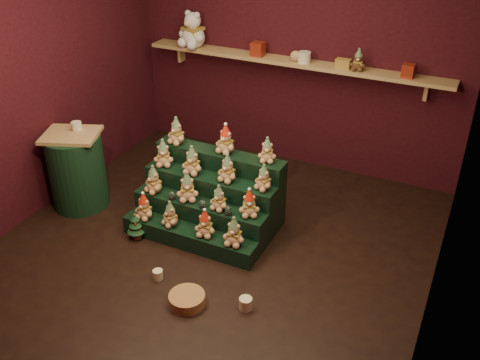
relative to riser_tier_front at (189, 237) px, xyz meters
The scene contains 41 objects.
ground 0.27m from the riser_tier_front, 29.29° to the left, with size 4.00×4.00×0.00m, color black.
back_wall 2.55m from the riser_tier_front, 84.06° to the left, with size 4.00×0.10×2.80m, color black.
front_wall 2.34m from the riser_tier_front, 83.28° to the right, with size 4.00×0.10×2.80m, color black.
left_wall 2.25m from the riser_tier_front, behind, with size 0.10×4.00×2.80m, color black.
right_wall 2.63m from the riser_tier_front, ahead, with size 0.10×4.00×2.80m, color black.
back_shelf 2.35m from the riser_tier_front, 83.54° to the left, with size 3.60×0.26×0.24m.
riser_tier_front is the anchor object (origin of this frame).
riser_tier_midfront 0.24m from the riser_tier_front, 90.00° to the left, with size 1.40×0.22×0.36m, color black.
riser_tier_midback 0.48m from the riser_tier_front, 90.00° to the left, with size 1.40×0.22×0.54m, color black.
riser_tier_back 0.71m from the riser_tier_front, 90.00° to the left, with size 1.40×0.22×0.72m, color black.
teddy_0 0.54m from the riser_tier_front, behind, with size 0.20×0.18×0.27m, color tan, non-canonical shape.
teddy_1 0.29m from the riser_tier_front, behind, with size 0.19×0.17×0.26m, color tan, non-canonical shape.
teddy_2 0.30m from the riser_tier_front, ahead, with size 0.20×0.18×0.27m, color tan, non-canonical shape.
teddy_3 0.55m from the riser_tier_front, ahead, with size 0.20×0.18×0.29m, color tan, non-canonical shape.
teddy_4 0.69m from the riser_tier_front, 157.82° to the left, with size 0.21×0.19×0.29m, color tan, non-canonical shape.
teddy_5 0.49m from the riser_tier_front, 119.76° to the left, with size 0.21×0.19×0.30m, color tan, non-canonical shape.
teddy_6 0.50m from the riser_tier_front, 42.10° to the left, with size 0.18×0.16×0.26m, color tan, non-canonical shape.
teddy_7 0.71m from the riser_tier_front, 23.99° to the left, with size 0.20×0.18×0.27m, color tan, non-canonical shape.
teddy_8 0.92m from the riser_tier_front, 140.02° to the left, with size 0.20×0.18×0.28m, color tan, non-canonical shape.
teddy_9 0.76m from the riser_tier_front, 113.28° to the left, with size 0.21×0.19×0.29m, color tan, non-canonical shape.
teddy_10 0.77m from the riser_tier_front, 66.14° to the left, with size 0.20×0.18×0.28m, color tan, non-canonical shape.
teddy_11 0.94m from the riser_tier_front, 38.46° to the left, with size 0.18×0.17×0.26m, color tan, non-canonical shape.
teddy_12 1.11m from the riser_tier_front, 127.06° to the left, with size 0.20×0.18×0.28m, color tan, non-canonical shape.
teddy_13 1.03m from the riser_tier_front, 84.30° to the left, with size 0.21×0.19×0.30m, color tan, non-canonical shape.
teddy_14 1.14m from the riser_tier_front, 52.74° to the left, with size 0.18×0.16×0.25m, color tan, non-canonical shape.
snow_globe_a 0.45m from the riser_tier_front, 149.62° to the left, with size 0.07×0.07×0.09m.
snow_globe_b 0.36m from the riser_tier_front, 65.33° to the left, with size 0.06×0.06×0.08m.
snow_globe_c 0.50m from the riser_tier_front, 24.35° to the left, with size 0.07×0.07×0.09m.
side_table 1.49m from the riser_tier_front, behind, with size 0.69×0.63×0.85m.
table_ornament 1.67m from the riser_tier_front, behind, with size 0.11×0.11×0.09m, color beige.
mini_christmas_tree 0.55m from the riser_tier_front, 166.34° to the right, with size 0.18×0.18×0.30m.
mug_left 0.56m from the riser_tier_front, 89.50° to the right, with size 0.09×0.09×0.09m, color beige.
mug_right 1.04m from the riser_tier_front, 32.56° to the right, with size 0.11×0.11×0.11m, color beige.
wicker_basket 0.83m from the riser_tier_front, 60.69° to the right, with size 0.31×0.31×0.10m, color #A47242.
white_bear 2.68m from the riser_tier_front, 117.60° to the left, with size 0.38×0.35×0.54m, color white, non-canonical shape.
brown_bear 2.58m from the riser_tier_front, 63.15° to the left, with size 0.16×0.15×0.23m, color #52301B, non-canonical shape.
gift_tin_red_a 2.38m from the riser_tier_front, 95.15° to the left, with size 0.14×0.14×0.16m, color maroon.
gift_tin_cream 2.39m from the riser_tier_front, 78.87° to the left, with size 0.14×0.14×0.12m, color beige.
gift_tin_red_b 2.81m from the riser_tier_front, 52.44° to the left, with size 0.12×0.12×0.14m, color maroon.
shelf_plush_ball 2.38m from the riser_tier_front, 81.84° to the left, with size 0.12×0.12×0.12m, color tan.
scarf_gift_box 2.50m from the riser_tier_front, 67.13° to the left, with size 0.16×0.10×0.10m, color orange.
Camera 1 is at (2.06, -3.70, 3.17)m, focal length 40.00 mm.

